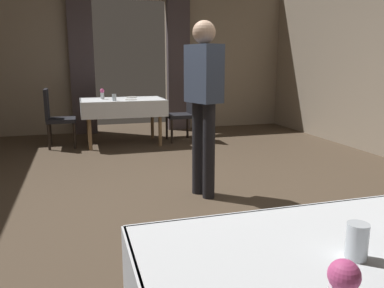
# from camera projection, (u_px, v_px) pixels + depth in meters

# --- Properties ---
(ground) EXTENTS (10.08, 10.08, 0.00)m
(ground) POSITION_uv_depth(u_px,v_px,m) (192.00, 199.00, 3.87)
(ground) COLOR #4C3D2D
(wall_back) EXTENTS (6.40, 0.27, 3.00)m
(wall_back) POSITION_uv_depth(u_px,v_px,m) (131.00, 53.00, 7.48)
(wall_back) COLOR gray
(wall_back) RESTS_ON ground
(dining_table_mid) EXTENTS (1.34, 0.91, 0.75)m
(dining_table_mid) POSITION_uv_depth(u_px,v_px,m) (123.00, 105.00, 6.34)
(dining_table_mid) COLOR olive
(dining_table_mid) RESTS_ON ground
(chair_mid_right) EXTENTS (0.44, 0.44, 0.93)m
(chair_mid_right) POSITION_uv_depth(u_px,v_px,m) (184.00, 111.00, 6.66)
(chair_mid_right) COLOR black
(chair_mid_right) RESTS_ON ground
(chair_mid_left) EXTENTS (0.44, 0.44, 0.93)m
(chair_mid_left) POSITION_uv_depth(u_px,v_px,m) (55.00, 115.00, 6.11)
(chair_mid_left) COLOR black
(chair_mid_left) RESTS_ON ground
(glass_near_c) EXTENTS (0.07, 0.07, 0.11)m
(glass_near_c) POSITION_uv_depth(u_px,v_px,m) (357.00, 241.00, 1.16)
(glass_near_c) COLOR silver
(glass_near_c) RESTS_ON dining_table_near
(flower_vase_mid) EXTENTS (0.07, 0.07, 0.17)m
(flower_vase_mid) POSITION_uv_depth(u_px,v_px,m) (102.00, 93.00, 6.25)
(flower_vase_mid) COLOR silver
(flower_vase_mid) RESTS_ON dining_table_mid
(plate_mid_b) EXTENTS (0.19, 0.19, 0.01)m
(plate_mid_b) POSITION_uv_depth(u_px,v_px,m) (131.00, 99.00, 6.15)
(plate_mid_b) COLOR white
(plate_mid_b) RESTS_ON dining_table_mid
(plate_mid_c) EXTENTS (0.19, 0.19, 0.01)m
(plate_mid_c) POSITION_uv_depth(u_px,v_px,m) (131.00, 97.00, 6.57)
(plate_mid_c) COLOR white
(plate_mid_c) RESTS_ON dining_table_mid
(glass_mid_d) EXTENTS (0.07, 0.07, 0.11)m
(glass_mid_d) POSITION_uv_depth(u_px,v_px,m) (114.00, 97.00, 5.97)
(glass_mid_d) COLOR silver
(glass_mid_d) RESTS_ON dining_table_mid
(person_waiter_by_doorway) EXTENTS (0.33, 0.41, 1.72)m
(person_waiter_by_doorway) POSITION_uv_depth(u_px,v_px,m) (204.00, 95.00, 3.76)
(person_waiter_by_doorway) COLOR black
(person_waiter_by_doorway) RESTS_ON ground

